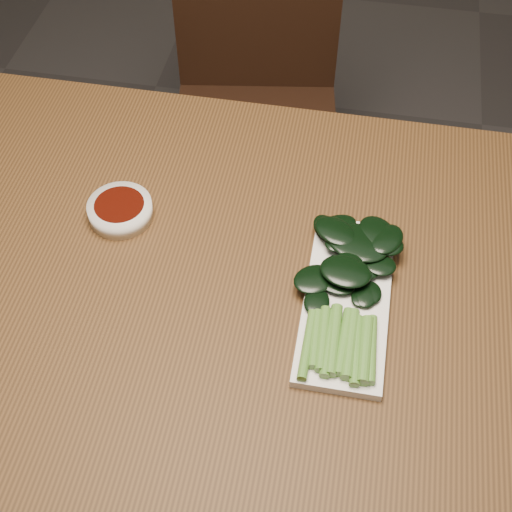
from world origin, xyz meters
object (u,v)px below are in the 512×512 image
object	(u,v)px
table	(228,314)
chair_far	(256,97)
serving_plate	(347,301)
gai_lan	(349,284)
sauce_bowl	(120,210)

from	to	relation	value
table	chair_far	xyz separation A→B (m)	(-0.09, 0.74, -0.19)
serving_plate	table	bearing A→B (deg)	-179.99
table	gai_lan	distance (m)	0.20
serving_plate	gai_lan	distance (m)	0.02
chair_far	sauce_bowl	world-z (taller)	chair_far
table	gai_lan	xyz separation A→B (m)	(0.17, 0.01, 0.10)
sauce_bowl	gai_lan	distance (m)	0.36
sauce_bowl	chair_far	bearing A→B (deg)	81.85
table	serving_plate	world-z (taller)	serving_plate
chair_far	gai_lan	world-z (taller)	chair_far
chair_far	sauce_bowl	bearing A→B (deg)	-107.22
table	sauce_bowl	xyz separation A→B (m)	(-0.18, 0.10, 0.09)
chair_far	gai_lan	size ratio (longest dim) A/B	3.07
chair_far	sauce_bowl	xyz separation A→B (m)	(-0.09, -0.64, 0.28)
chair_far	gai_lan	bearing A→B (deg)	-79.19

